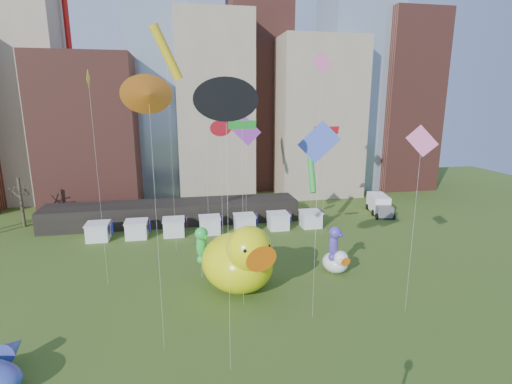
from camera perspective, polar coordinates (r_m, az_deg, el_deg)
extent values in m
cube|color=gray|center=(83.11, -31.25, 13.29)|extent=(14.00, 12.00, 42.00)
cube|color=brown|center=(74.20, -23.28, 8.13)|extent=(16.00, 14.00, 26.00)
cube|color=#8C9EB2|center=(80.97, -14.23, 19.43)|extent=(12.00, 12.00, 55.00)
cube|color=gray|center=(76.65, -6.28, 12.24)|extent=(14.00, 14.00, 34.00)
cube|color=brown|center=(85.46, 0.35, 23.87)|extent=(12.00, 12.00, 68.00)
cube|color=gray|center=(79.00, 8.76, 10.74)|extent=(16.00, 14.00, 30.00)
cube|color=#8C9EB2|center=(86.62, 14.57, 16.65)|extent=(14.00, 12.00, 48.00)
cube|color=brown|center=(89.39, 20.84, 12.25)|extent=(12.00, 12.00, 36.00)
cylinder|color=red|center=(88.90, 11.95, 25.82)|extent=(1.00, 1.00, 76.00)
cube|color=black|center=(60.71, -12.02, -2.96)|extent=(38.00, 6.00, 3.20)
cube|color=white|center=(56.29, -22.34, -5.52)|extent=(2.80, 2.80, 2.20)
cube|color=red|center=(55.80, -20.57, -4.98)|extent=(0.08, 1.40, 1.60)
cube|color=white|center=(55.48, -17.26, -5.37)|extent=(2.80, 2.80, 2.20)
cube|color=red|center=(55.15, -15.43, -4.82)|extent=(0.08, 1.40, 1.60)
cube|color=white|center=(55.12, -12.07, -5.18)|extent=(2.80, 2.80, 2.20)
cube|color=red|center=(54.95, -10.21, -4.60)|extent=(0.08, 1.40, 1.60)
cube|color=white|center=(55.21, -6.86, -4.94)|extent=(2.80, 2.80, 2.20)
cube|color=red|center=(55.20, -5.01, -4.36)|extent=(0.08, 1.40, 1.60)
cube|color=white|center=(55.75, -1.71, -4.67)|extent=(2.80, 2.80, 2.20)
cube|color=red|center=(55.90, 0.11, -4.08)|extent=(0.08, 1.40, 1.60)
cube|color=white|center=(56.72, 3.29, -4.37)|extent=(2.80, 2.80, 2.20)
cube|color=red|center=(57.03, 5.06, -3.78)|extent=(0.08, 1.40, 1.60)
cube|color=white|center=(58.11, 8.09, -4.05)|extent=(2.80, 2.80, 2.20)
cube|color=red|center=(58.56, 9.77, -3.46)|extent=(0.08, 1.40, 1.60)
cylinder|color=#382B21|center=(66.39, -31.42, -1.34)|extent=(0.44, 0.44, 7.50)
ellipsoid|color=#E7EF0C|center=(38.57, -2.80, -10.34)|extent=(8.95, 9.72, 5.65)
ellipsoid|color=#E7EF0C|center=(41.25, -4.72, -8.98)|extent=(2.23, 1.96, 2.29)
sphere|color=#E7EF0C|center=(35.62, -1.04, -8.42)|extent=(5.34, 5.34, 4.25)
cone|color=orange|center=(34.20, 0.38, -9.62)|extent=(2.81, 2.53, 2.33)
sphere|color=white|center=(33.95, -1.89, -8.52)|extent=(0.76, 0.76, 0.76)
sphere|color=white|center=(34.99, 1.56, -7.84)|extent=(0.76, 0.76, 0.76)
sphere|color=black|center=(33.65, -1.61, -8.72)|extent=(0.38, 0.38, 0.38)
sphere|color=black|center=(34.70, 1.86, -8.03)|extent=(0.38, 0.38, 0.38)
ellipsoid|color=white|center=(43.64, 11.63, -10.20)|extent=(3.21, 3.56, 2.17)
ellipsoid|color=white|center=(44.57, 10.75, -9.73)|extent=(0.82, 0.70, 0.88)
sphere|color=white|center=(42.58, 12.44, -9.58)|extent=(1.94, 1.94, 1.63)
cone|color=orange|center=(42.09, 12.98, -9.96)|extent=(1.03, 0.91, 0.90)
sphere|color=white|center=(41.92, 12.30, -9.62)|extent=(0.29, 0.29, 0.29)
sphere|color=white|center=(42.42, 13.30, -9.40)|extent=(0.29, 0.29, 0.29)
sphere|color=black|center=(41.82, 12.41, -9.69)|extent=(0.15, 0.15, 0.15)
sphere|color=black|center=(42.32, 13.42, -9.46)|extent=(0.15, 0.15, 0.15)
cylinder|color=silver|center=(41.61, -8.04, -10.21)|extent=(0.03, 0.03, 3.54)
ellipsoid|color=green|center=(40.95, -8.12, -7.94)|extent=(1.26, 1.14, 2.66)
sphere|color=green|center=(40.32, -8.17, -6.13)|extent=(1.72, 1.72, 1.35)
cone|color=green|center=(39.76, -8.12, -6.51)|extent=(0.72, 0.95, 0.47)
sphere|color=green|center=(41.56, -8.05, -9.87)|extent=(0.95, 0.95, 0.95)
cylinder|color=silver|center=(42.59, 11.30, -9.82)|extent=(0.03, 0.03, 3.49)
ellipsoid|color=#4F3CB4|center=(41.94, 11.40, -7.62)|extent=(1.24, 1.15, 2.54)
sphere|color=#4F3CB4|center=(41.35, 11.57, -5.93)|extent=(1.71, 1.71, 1.29)
cone|color=#4F3CB4|center=(40.87, 11.87, -6.28)|extent=(0.74, 0.92, 0.45)
sphere|color=#4F3CB4|center=(42.52, 11.29, -9.43)|extent=(0.91, 0.91, 0.91)
cone|color=#523796|center=(34.03, -32.23, -18.79)|extent=(1.87, 2.00, 1.44)
cube|color=white|center=(67.95, 17.66, -1.51)|extent=(3.65, 5.80, 2.69)
cube|color=#595960|center=(64.92, 18.46, -2.74)|extent=(2.82, 2.41, 1.72)
cylinder|color=black|center=(66.09, 16.93, -2.93)|extent=(0.47, 1.00, 0.97)
cylinder|color=black|center=(66.87, 19.15, -2.91)|extent=(0.47, 1.00, 0.97)
cylinder|color=black|center=(69.48, 16.14, -2.10)|extent=(0.47, 1.00, 0.97)
cylinder|color=black|center=(70.23, 18.26, -2.09)|extent=(0.47, 1.00, 0.97)
cylinder|color=silver|center=(39.07, -5.03, -2.19)|extent=(0.02, 0.02, 15.77)
cone|color=red|center=(37.75, -5.28, 9.43)|extent=(1.54, 0.80, 1.59)
cylinder|color=silver|center=(35.19, 22.23, -5.40)|extent=(0.02, 0.02, 15.18)
cube|color=pink|center=(33.67, 23.36, 6.96)|extent=(1.73, 1.93, 2.56)
cylinder|color=silver|center=(33.74, -1.95, -4.10)|extent=(0.02, 0.02, 16.38)
cube|color=green|center=(32.26, -2.07, 9.93)|extent=(2.33, 0.51, 0.72)
cylinder|color=silver|center=(39.90, -22.27, 0.50)|extent=(0.02, 0.02, 20.24)
cube|color=yellow|center=(39.12, -23.60, 15.11)|extent=(0.08, 1.64, 1.64)
cylinder|color=silver|center=(32.27, 8.80, -6.21)|extent=(0.02, 0.02, 15.17)
cube|color=blue|center=(30.61, 9.30, 7.31)|extent=(3.15, 1.23, 3.36)
cylinder|color=silver|center=(44.63, -1.48, -0.60)|extent=(0.02, 0.02, 15.13)
cube|color=purple|center=(43.45, -1.54, 9.13)|extent=(3.55, 0.10, 3.55)
cylinder|color=silver|center=(53.03, 10.05, 1.11)|extent=(0.02, 0.02, 14.56)
cube|color=red|center=(52.01, 10.37, 8.97)|extent=(3.48, 0.58, 1.06)
cylinder|color=silver|center=(50.00, 9.20, 5.23)|extent=(0.02, 0.02, 22.83)
cube|color=pink|center=(49.74, 9.71, 18.36)|extent=(2.59, 0.12, 2.59)
cylinder|color=silver|center=(25.01, -4.12, -8.02)|extent=(0.02, 0.02, 18.38)
cone|color=black|center=(23.32, -4.50, 13.53)|extent=(2.58, 0.33, 2.58)
cylinder|color=silver|center=(54.93, 8.13, -1.75)|extent=(0.02, 0.02, 8.31)
cylinder|color=green|center=(54.02, 8.28, 2.51)|extent=(1.01, 2.92, 4.89)
cylinder|color=silver|center=(46.87, -12.38, 5.01)|extent=(0.02, 0.02, 23.56)
cylinder|color=yellow|center=(46.72, -13.14, 19.45)|extent=(3.71, 1.91, 6.07)
cylinder|color=silver|center=(50.21, -7.25, 2.51)|extent=(0.02, 0.02, 17.96)
cone|color=blue|center=(49.35, -7.56, 12.80)|extent=(1.18, 1.92, 2.04)
cylinder|color=silver|center=(27.85, -14.45, -5.80)|extent=(0.02, 0.02, 18.71)
cone|color=orange|center=(26.40, -15.64, 13.78)|extent=(2.27, 1.66, 2.52)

